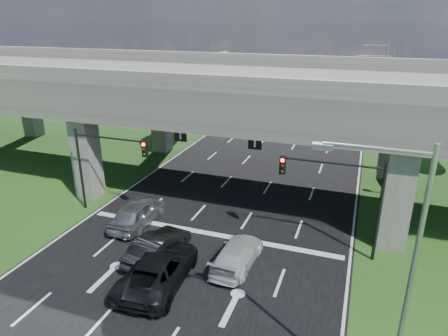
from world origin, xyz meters
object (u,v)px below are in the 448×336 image
Objects in this scene: car_trailing at (159,268)px; car_silver at (138,213)px; signal_right at (341,188)px; streetlight_beyond at (381,76)px; streetlight_near at (398,271)px; streetlight_far at (383,98)px; car_dark at (158,247)px; car_white at (237,254)px; signal_left at (104,157)px.

car_silver is at bearing -54.27° from car_trailing.
streetlight_beyond is at bearing 86.39° from signal_right.
streetlight_near is 1.63× the size of car_trailing.
streetlight_far is at bearing 83.53° from signal_right.
streetlight_far is at bearing -109.41° from car_dark.
streetlight_beyond is 2.08× the size of car_white.
car_trailing reaches higher than car_white.
streetlight_far is 1.63× the size of car_trailing.
car_white is 0.78× the size of car_trailing.
signal_left is at bearing 150.98° from streetlight_near.
signal_left is 9.99m from car_trailing.
car_white is (-7.31, 6.76, -5.12)m from streetlight_near.
car_silver is 1.04× the size of car_dark.
car_trailing reaches higher than car_dark.
car_trailing reaches higher than car_silver.
car_white is at bearing -161.69° from car_dark.
car_trailing is (1.11, -1.94, 0.06)m from car_dark.
signal_left is 0.98× the size of car_trailing.
car_white is (4.49, 0.93, -0.09)m from car_dark.
car_dark is (-11.80, -40.17, -5.03)m from streetlight_beyond.
streetlight_far is at bearing -116.91° from car_trailing.
streetlight_beyond is at bearing -99.76° from car_dark.
streetlight_beyond is 2.01× the size of car_silver.
streetlight_near and streetlight_far have the same top height.
car_silver is 8.03m from car_white.
signal_right is 10.33m from streetlight_near.
signal_right is 0.98× the size of car_trailing.
car_white is at bearing 137.24° from streetlight_near.
car_white is at bearing -144.29° from car_trailing.
signal_right is at bearing -145.38° from car_white.
car_trailing is (-10.69, 3.90, -4.97)m from streetlight_near.
signal_right is 10.91m from car_dark.
streetlight_far is 26.30m from car_silver.
streetlight_beyond reaches higher than car_dark.
signal_right reaches higher than car_dark.
streetlight_near is at bearing -29.02° from signal_left.
car_dark is at bearing -156.68° from signal_right.
car_dark is at bearing -64.76° from car_trailing.
streetlight_far is 1.00× the size of streetlight_beyond.
streetlight_beyond reaches higher than signal_right.
car_trailing is at bearing -104.24° from streetlight_beyond.
streetlight_beyond is at bearing -111.76° from car_silver.
signal_left is at bearing -27.26° from car_dark.
car_silver is (2.89, -0.94, -3.31)m from signal_left.
signal_left is 8.10m from car_dark.
streetlight_beyond is 43.72m from car_trailing.
signal_right is at bearing -150.06° from car_dark.
car_trailing is (7.23, -6.05, -3.30)m from signal_left.
streetlight_far is 27.36m from car_dark.
car_white is (-5.04, -3.18, -3.46)m from signal_right.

